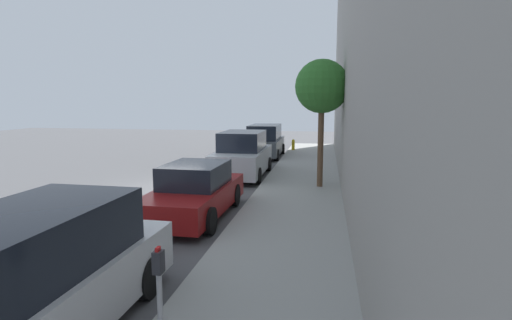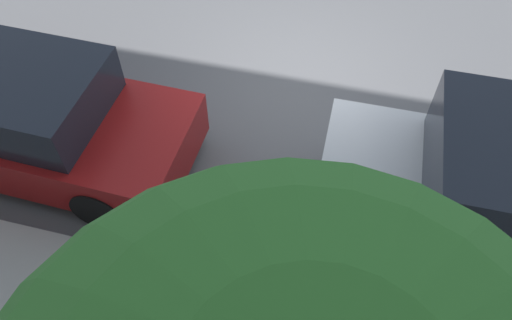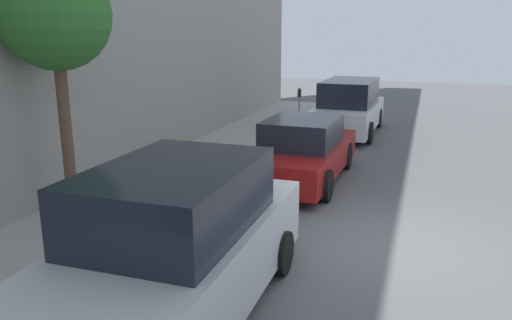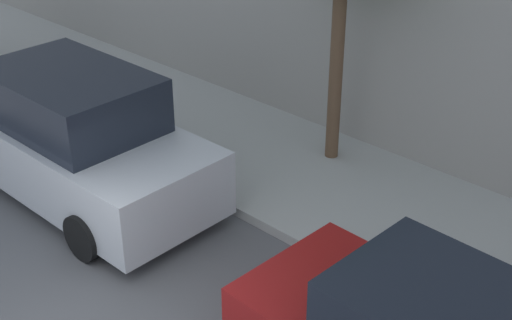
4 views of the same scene
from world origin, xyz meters
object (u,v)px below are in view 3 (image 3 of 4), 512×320
parked_suv_third (177,246)px  street_tree (55,17)px  parked_minivan_nearest (349,108)px  parking_meter_near (299,103)px  parked_sedan_second (303,151)px

parked_suv_third → street_tree: 4.95m
parked_minivan_nearest → street_tree: size_ratio=1.06×
parking_meter_near → parked_sedan_second: bearing=104.9°
parked_sedan_second → parked_suv_third: size_ratio=0.94×
street_tree → parking_meter_near: bearing=-99.7°
parked_suv_third → parking_meter_near: 12.74m
parked_suv_third → parked_minivan_nearest: bearing=-91.0°
street_tree → parked_sedan_second: bearing=-130.0°
parked_minivan_nearest → parked_sedan_second: size_ratio=1.09×
parked_minivan_nearest → street_tree: street_tree is taller
parked_suv_third → parking_meter_near: (1.61, -12.64, 0.08)m
parked_minivan_nearest → parked_suv_third: parked_suv_third is taller
parked_sedan_second → parking_meter_near: (1.67, -6.30, 0.29)m
parked_minivan_nearest → street_tree: (3.62, 10.34, 2.86)m
parking_meter_near → parked_minivan_nearest: bearing=177.5°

